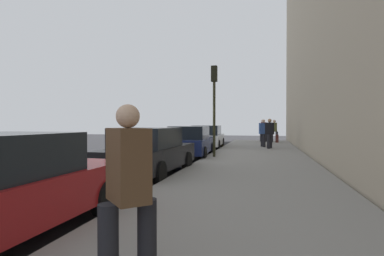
# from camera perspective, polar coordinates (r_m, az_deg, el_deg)

# --- Properties ---
(ground_plane) EXTENTS (56.00, 56.00, 0.00)m
(ground_plane) POSITION_cam_1_polar(r_m,az_deg,el_deg) (15.06, -0.92, -5.44)
(ground_plane) COLOR black
(sidewalk) EXTENTS (28.00, 4.60, 0.15)m
(sidewalk) POSITION_cam_1_polar(r_m,az_deg,el_deg) (14.62, 11.79, -5.35)
(sidewalk) COLOR gray
(sidewalk) RESTS_ON ground
(lane_stripe_centre) EXTENTS (28.00, 0.14, 0.01)m
(lane_stripe_centre) POSITION_cam_1_polar(r_m,az_deg,el_deg) (16.13, -12.07, -5.02)
(lane_stripe_centre) COLOR gold
(lane_stripe_centre) RESTS_ON ground
(parked_car_black) EXTENTS (4.45, 2.01, 1.51)m
(parked_car_black) POSITION_cam_1_polar(r_m,az_deg,el_deg) (9.98, -7.85, -4.29)
(parked_car_black) COLOR black
(parked_car_black) RESTS_ON ground
(parked_car_navy) EXTENTS (4.34, 2.02, 1.51)m
(parked_car_navy) POSITION_cam_1_polar(r_m,az_deg,el_deg) (15.06, -0.33, -2.55)
(parked_car_navy) COLOR black
(parked_car_navy) RESTS_ON ground
(parked_car_white) EXTENTS (4.59, 2.04, 1.51)m
(parked_car_white) POSITION_cam_1_polar(r_m,az_deg,el_deg) (20.25, 2.83, -1.67)
(parked_car_white) COLOR black
(parked_car_white) RESTS_ON ground
(pedestrian_blue_coat) EXTENTS (0.56, 0.54, 1.75)m
(pedestrian_blue_coat) POSITION_cam_1_polar(r_m,az_deg,el_deg) (20.44, 12.88, -0.76)
(pedestrian_blue_coat) COLOR black
(pedestrian_blue_coat) RESTS_ON sidewalk
(pedestrian_olive_coat) EXTENTS (0.55, 0.57, 1.79)m
(pedestrian_olive_coat) POSITION_cam_1_polar(r_m,az_deg,el_deg) (25.70, 14.82, -0.39)
(pedestrian_olive_coat) COLOR black
(pedestrian_olive_coat) RESTS_ON sidewalk
(pedestrian_burgundy_coat) EXTENTS (0.57, 0.58, 1.82)m
(pedestrian_burgundy_coat) POSITION_cam_1_polar(r_m,az_deg,el_deg) (26.31, 12.96, -0.31)
(pedestrian_burgundy_coat) COLOR black
(pedestrian_burgundy_coat) RESTS_ON sidewalk
(pedestrian_brown_coat) EXTENTS (0.52, 0.52, 1.68)m
(pedestrian_brown_coat) POSITION_cam_1_polar(r_m,az_deg,el_deg) (2.96, -11.61, -11.03)
(pedestrian_brown_coat) COLOR black
(pedestrian_brown_coat) RESTS_ON sidewalk
(pedestrian_black_coat) EXTENTS (0.57, 0.55, 1.78)m
(pedestrian_black_coat) POSITION_cam_1_polar(r_m,az_deg,el_deg) (19.27, 14.01, -0.81)
(pedestrian_black_coat) COLOR black
(pedestrian_black_coat) RESTS_ON sidewalk
(traffic_light_pole) EXTENTS (0.35, 0.26, 4.08)m
(traffic_light_pole) POSITION_cam_1_polar(r_m,az_deg,el_deg) (14.12, 4.09, 6.04)
(traffic_light_pole) COLOR #2D2D19
(traffic_light_pole) RESTS_ON sidewalk
(rolling_suitcase) EXTENTS (0.34, 0.22, 0.97)m
(rolling_suitcase) POSITION_cam_1_polar(r_m,az_deg,el_deg) (25.29, 15.29, -1.87)
(rolling_suitcase) COLOR #471E19
(rolling_suitcase) RESTS_ON sidewalk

